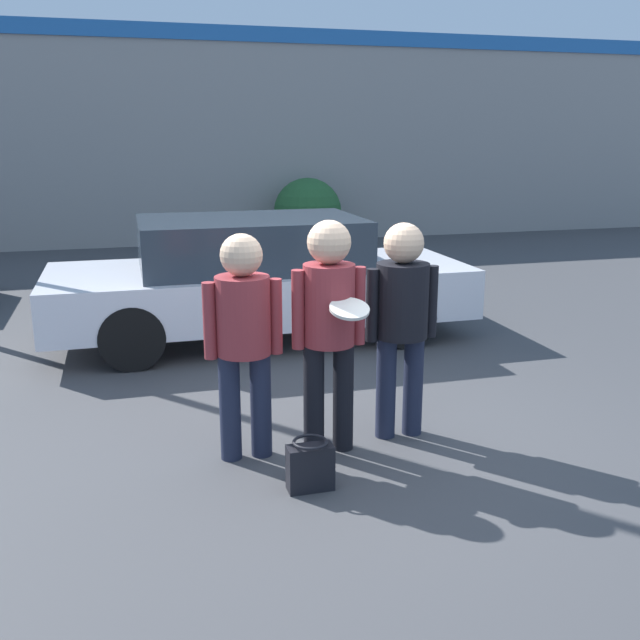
# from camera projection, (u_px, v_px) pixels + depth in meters

# --- Properties ---
(ground_plane) EXTENTS (56.00, 56.00, 0.00)m
(ground_plane) POSITION_uv_depth(u_px,v_px,m) (345.00, 442.00, 5.37)
(ground_plane) COLOR #3F3F42
(storefront_building) EXTENTS (24.00, 0.22, 4.34)m
(storefront_building) POSITION_uv_depth(u_px,v_px,m) (194.00, 136.00, 14.50)
(storefront_building) COLOR gray
(storefront_building) RESTS_ON ground
(person_left) EXTENTS (0.55, 0.38, 1.61)m
(person_left) POSITION_uv_depth(u_px,v_px,m) (243.00, 328.00, 4.89)
(person_left) COLOR #1E2338
(person_left) RESTS_ON ground
(person_middle_with_frisbee) EXTENTS (0.53, 0.58, 1.68)m
(person_middle_with_frisbee) POSITION_uv_depth(u_px,v_px,m) (329.00, 317.00, 4.97)
(person_middle_with_frisbee) COLOR black
(person_middle_with_frisbee) RESTS_ON ground
(person_right) EXTENTS (0.56, 0.39, 1.63)m
(person_right) POSITION_uv_depth(u_px,v_px,m) (402.00, 312.00, 5.25)
(person_right) COLOR #1E2338
(person_right) RESTS_ON ground
(parked_car_near) EXTENTS (4.62, 1.85, 1.36)m
(parked_car_near) POSITION_uv_depth(u_px,v_px,m) (257.00, 277.00, 7.97)
(parked_car_near) COLOR silver
(parked_car_near) RESTS_ON ground
(shrub) EXTENTS (1.39, 1.39, 1.39)m
(shrub) POSITION_uv_depth(u_px,v_px,m) (308.00, 212.00, 14.62)
(shrub) COLOR #285B2D
(shrub) RESTS_ON ground
(handbag) EXTENTS (0.30, 0.23, 0.34)m
(handbag) POSITION_uv_depth(u_px,v_px,m) (310.00, 466.00, 4.61)
(handbag) COLOR black
(handbag) RESTS_ON ground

